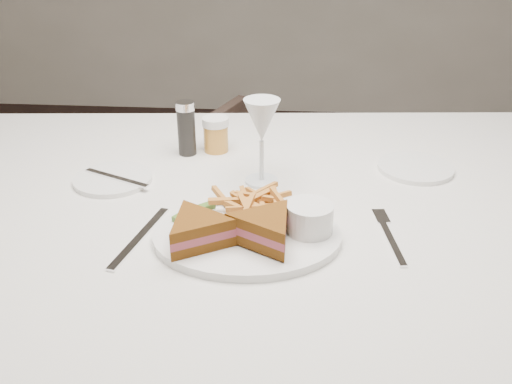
{
  "coord_description": "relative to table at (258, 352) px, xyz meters",
  "views": [
    {
      "loc": [
        -0.23,
        -1.16,
        1.27
      ],
      "look_at": [
        -0.3,
        -0.25,
        0.8
      ],
      "focal_mm": 40.0,
      "sensor_mm": 36.0,
      "label": 1
    }
  ],
  "objects": [
    {
      "name": "table_setting",
      "position": [
        -0.02,
        -0.04,
        0.41
      ],
      "size": [
        0.79,
        0.57,
        0.18
      ],
      "color": "white",
      "rests_on": "table"
    },
    {
      "name": "table",
      "position": [
        0.0,
        0.0,
        0.0
      ],
      "size": [
        1.63,
        1.16,
        0.75
      ],
      "primitive_type": "cube",
      "rotation": [
        0.0,
        0.0,
        0.09
      ],
      "color": "silver",
      "rests_on": "ground"
    },
    {
      "name": "chair_far",
      "position": [
        0.02,
        0.83,
        -0.05
      ],
      "size": [
        0.8,
        0.78,
        0.65
      ],
      "primitive_type": "imported",
      "rotation": [
        0.0,
        0.0,
        2.79
      ],
      "color": "#413028",
      "rests_on": "ground"
    }
  ]
}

